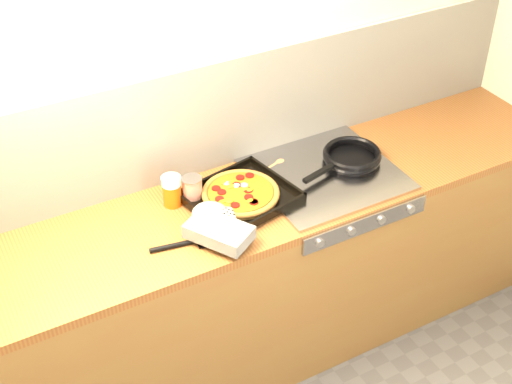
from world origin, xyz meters
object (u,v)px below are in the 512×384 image
pizza_on_tray (233,204)px  frying_pan (351,157)px  tomato_can (192,190)px  juice_glass (172,191)px

pizza_on_tray → frying_pan: (0.61, 0.06, -0.01)m
tomato_can → juice_glass: 0.08m
frying_pan → juice_glass: bearing=172.3°
frying_pan → juice_glass: size_ratio=3.36×
tomato_can → pizza_on_tray: bearing=-52.0°
frying_pan → juice_glass: (-0.80, 0.11, 0.03)m
frying_pan → pizza_on_tray: bearing=-174.6°
juice_glass → pizza_on_tray: bearing=-40.6°
pizza_on_tray → tomato_can: tomato_can is taller
frying_pan → tomato_can: (-0.72, 0.09, 0.02)m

